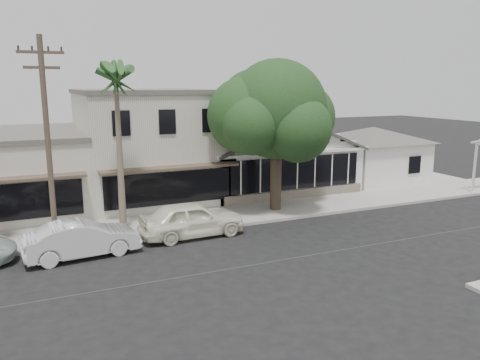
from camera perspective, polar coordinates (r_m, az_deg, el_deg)
name	(u,v)px	position (r m, az deg, el deg)	size (l,w,h in m)	color
ground	(296,258)	(19.71, 6.84, -9.40)	(140.00, 140.00, 0.00)	black
sidewalk_north	(77,234)	(23.63, -19.21, -6.22)	(90.00, 3.50, 0.15)	#9E9991
corner_shop	(267,150)	(32.06, 3.32, 3.62)	(10.40, 8.60, 5.10)	white
side_cottage	(372,161)	(35.92, 15.76, 2.26)	(6.00, 6.00, 3.00)	white
row_building_near	(147,145)	(30.23, -11.25, 4.15)	(8.00, 10.00, 6.50)	beige
utility_pole	(48,139)	(21.11, -22.40, 4.61)	(1.80, 0.24, 9.00)	brown
car_0	(192,219)	(22.10, -5.87, -4.76)	(1.98, 4.92, 1.68)	white
car_1	(82,239)	(20.55, -18.71, -6.81)	(1.61, 4.63, 1.53)	silver
shade_tree	(274,112)	(25.85, 4.11, 8.23)	(7.59, 6.86, 8.42)	brown
palm_east	(116,80)	(22.38, -14.91, 11.71)	(2.92, 2.92, 8.40)	#726651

